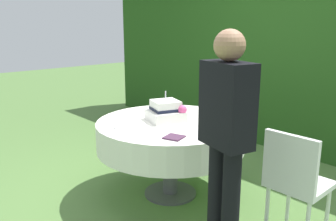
# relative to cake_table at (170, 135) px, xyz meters

# --- Properties ---
(ground_plane) EXTENTS (20.00, 20.00, 0.00)m
(ground_plane) POSITION_rel_cake_table_xyz_m (0.00, 0.00, -0.60)
(ground_plane) COLOR #547A3D
(foliage_hedge) EXTENTS (6.78, 0.60, 2.44)m
(foliage_hedge) POSITION_rel_cake_table_xyz_m (0.00, 2.18, 0.62)
(foliage_hedge) COLOR #234C19
(foliage_hedge) RESTS_ON ground_plane
(cake_table) EXTENTS (1.38, 1.38, 0.74)m
(cake_table) POSITION_rel_cake_table_xyz_m (0.00, 0.00, 0.00)
(cake_table) COLOR #4C4C51
(cake_table) RESTS_ON ground_plane
(wedding_cake) EXTENTS (0.40, 0.40, 0.28)m
(wedding_cake) POSITION_rel_cake_table_xyz_m (-0.05, -0.01, 0.22)
(wedding_cake) COLOR white
(wedding_cake) RESTS_ON cake_table
(serving_plate_near) EXTENTS (0.11, 0.11, 0.01)m
(serving_plate_near) POSITION_rel_cake_table_xyz_m (-0.14, -0.47, 0.14)
(serving_plate_near) COLOR white
(serving_plate_near) RESTS_ON cake_table
(serving_plate_far) EXTENTS (0.14, 0.14, 0.01)m
(serving_plate_far) POSITION_rel_cake_table_xyz_m (-0.40, 0.10, 0.14)
(serving_plate_far) COLOR white
(serving_plate_far) RESTS_ON cake_table
(serving_plate_left) EXTENTS (0.12, 0.12, 0.01)m
(serving_plate_left) POSITION_rel_cake_table_xyz_m (-0.18, 0.41, 0.14)
(serving_plate_left) COLOR white
(serving_plate_left) RESTS_ON cake_table
(napkin_stack) EXTENTS (0.18, 0.18, 0.01)m
(napkin_stack) POSITION_rel_cake_table_xyz_m (0.39, -0.31, 0.14)
(napkin_stack) COLOR #4C2D47
(napkin_stack) RESTS_ON cake_table
(garden_chair) EXTENTS (0.40, 0.40, 0.89)m
(garden_chair) POSITION_rel_cake_table_xyz_m (1.21, 0.12, -0.06)
(garden_chair) COLOR white
(garden_chair) RESTS_ON ground_plane
(standing_person) EXTENTS (0.40, 0.28, 1.60)m
(standing_person) POSITION_rel_cake_table_xyz_m (0.98, -0.40, 0.32)
(standing_person) COLOR black
(standing_person) RESTS_ON ground_plane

